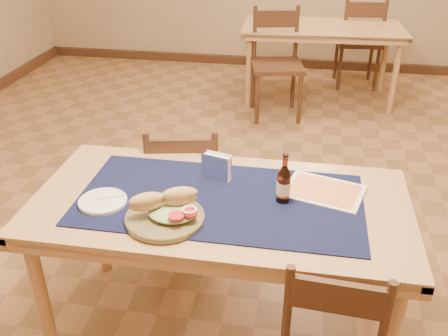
% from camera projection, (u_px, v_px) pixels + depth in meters
% --- Properties ---
extents(room, '(6.04, 7.04, 2.84)m').
position_uv_depth(room, '(248.00, 5.00, 2.49)').
color(room, '#946540').
rests_on(room, ground).
extents(main_table, '(1.60, 0.80, 0.75)m').
position_uv_depth(main_table, '(220.00, 216.00, 2.16)').
color(main_table, '#B57B55').
rests_on(main_table, ground).
extents(placemat, '(1.20, 0.60, 0.01)m').
position_uv_depth(placemat, '(220.00, 199.00, 2.12)').
color(placemat, black).
rests_on(placemat, main_table).
extents(baseboard, '(6.00, 7.00, 0.10)m').
position_uv_depth(baseboard, '(243.00, 225.00, 3.15)').
color(baseboard, '#442518').
rests_on(baseboard, ground).
extents(back_table, '(1.58, 0.86, 0.75)m').
position_uv_depth(back_table, '(322.00, 34.00, 4.89)').
color(back_table, '#B57B55').
rests_on(back_table, ground).
extents(chair_main_far, '(0.47, 0.47, 0.86)m').
position_uv_depth(chair_main_far, '(185.00, 189.00, 2.77)').
color(chair_main_far, '#442518').
rests_on(chair_main_far, ground).
extents(chair_back_near, '(0.54, 0.54, 0.99)m').
position_uv_depth(chair_back_near, '(277.00, 62.00, 4.61)').
color(chair_back_near, '#442518').
rests_on(chair_back_near, ground).
extents(chair_back_far, '(0.48, 0.48, 0.97)m').
position_uv_depth(chair_back_far, '(359.00, 40.00, 5.30)').
color(chair_back_far, '#442518').
rests_on(chair_back_far, ground).
extents(sandwich_plate, '(0.32, 0.32, 0.12)m').
position_uv_depth(sandwich_plate, '(166.00, 212.00, 1.97)').
color(sandwich_plate, brown).
rests_on(sandwich_plate, placemat).
extents(side_plate, '(0.20, 0.20, 0.02)m').
position_uv_depth(side_plate, '(103.00, 201.00, 2.08)').
color(side_plate, silver).
rests_on(side_plate, placemat).
extents(fork, '(0.11, 0.07, 0.00)m').
position_uv_depth(fork, '(112.00, 197.00, 2.10)').
color(fork, '#99E57D').
rests_on(fork, side_plate).
extents(beer_bottle, '(0.06, 0.06, 0.22)m').
position_uv_depth(beer_bottle, '(284.00, 184.00, 2.06)').
color(beer_bottle, '#4C1F0D').
rests_on(beer_bottle, placemat).
extents(napkin_holder, '(0.15, 0.09, 0.12)m').
position_uv_depth(napkin_holder, '(217.00, 167.00, 2.24)').
color(napkin_holder, silver).
rests_on(napkin_holder, placemat).
extents(menu_card, '(0.38, 0.32, 0.01)m').
position_uv_depth(menu_card, '(324.00, 191.00, 2.17)').
color(menu_card, beige).
rests_on(menu_card, placemat).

